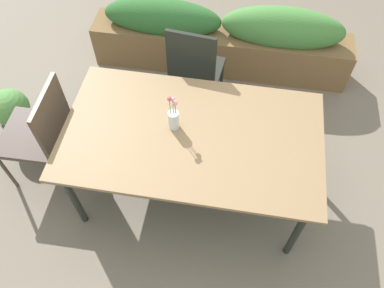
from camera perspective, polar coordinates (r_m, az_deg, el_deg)
ground_plane at (r=3.22m, az=-0.74°, el=-6.12°), size 12.00×12.00×0.00m
dining_table at (r=2.63m, az=-0.00°, el=0.83°), size 1.74×1.01×0.74m
chair_end_left at (r=3.08m, az=-21.35°, el=1.87°), size 0.48×0.48×0.93m
chair_far_side at (r=3.23m, az=0.40°, el=10.92°), size 0.45×0.45×1.02m
flower_vase at (r=2.55m, az=-2.74°, el=3.84°), size 0.07×0.07×0.30m
planter_box at (r=3.87m, az=4.40°, el=15.16°), size 2.49×0.37×0.75m
potted_plant at (r=3.67m, az=-24.75°, el=4.13°), size 0.32×0.32×0.49m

